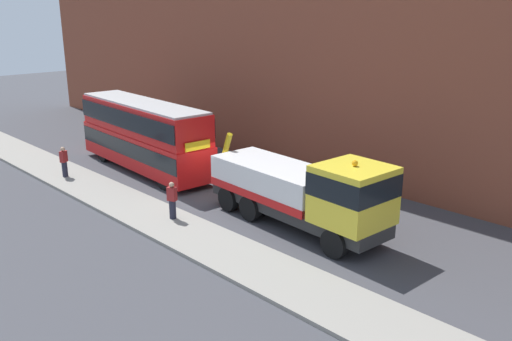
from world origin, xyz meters
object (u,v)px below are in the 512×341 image
recovery_tow_truck (303,190)px  double_decker_bus (144,133)px  pedestrian_onlooker (64,162)px  pedestrian_bystander (172,201)px

recovery_tow_truck → double_decker_bus: double_decker_bus is taller
recovery_tow_truck → pedestrian_onlooker: (-13.89, -4.21, -0.77)m
recovery_tow_truck → pedestrian_onlooker: recovery_tow_truck is taller
recovery_tow_truck → double_decker_bus: (-12.31, 0.03, 0.47)m
double_decker_bus → pedestrian_onlooker: double_decker_bus is taller
double_decker_bus → pedestrian_bystander: size_ratio=6.52×
recovery_tow_truck → double_decker_bus: size_ratio=0.92×
double_decker_bus → pedestrian_onlooker: bearing=-107.0°
pedestrian_bystander → pedestrian_onlooker: bearing=73.5°
recovery_tow_truck → double_decker_bus: 12.32m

